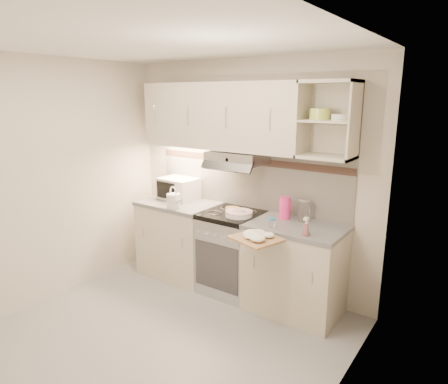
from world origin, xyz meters
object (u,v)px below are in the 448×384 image
object	(u,v)px
pink_pitcher	(285,208)
spray_bottle	(306,228)
microwave	(178,188)
glass_jar	(304,210)
watering_can	(174,200)
cutting_board	(256,239)
electric_range	(232,252)
plate_stack	(239,214)

from	to	relation	value
pink_pitcher	spray_bottle	size ratio (longest dim) A/B	1.24
microwave	glass_jar	xyz separation A→B (m)	(1.60, 0.05, -0.01)
watering_can	cutting_board	distance (m)	1.24
spray_bottle	electric_range	bearing A→B (deg)	162.39
microwave	glass_jar	world-z (taller)	microwave
pink_pitcher	spray_bottle	world-z (taller)	pink_pitcher
pink_pitcher	glass_jar	world-z (taller)	glass_jar
electric_range	microwave	distance (m)	1.04
pink_pitcher	glass_jar	distance (m)	0.19
cutting_board	spray_bottle	bearing A→B (deg)	52.86
pink_pitcher	cutting_board	xyz separation A→B (m)	(0.02, -0.61, -0.14)
plate_stack	watering_can	bearing A→B (deg)	-168.21
electric_range	plate_stack	world-z (taller)	plate_stack
watering_can	plate_stack	bearing A→B (deg)	26.99
plate_stack	spray_bottle	xyz separation A→B (m)	(0.81, -0.16, 0.04)
electric_range	spray_bottle	size ratio (longest dim) A/B	4.97
plate_stack	pink_pitcher	bearing A→B (deg)	24.10
microwave	pink_pitcher	distance (m)	1.41
electric_range	watering_can	world-z (taller)	watering_can
electric_range	cutting_board	distance (m)	0.86
pink_pitcher	glass_jar	size ratio (longest dim) A/B	0.98
microwave	electric_range	bearing A→B (deg)	-5.05
electric_range	spray_bottle	distance (m)	1.10
watering_can	pink_pitcher	bearing A→B (deg)	31.63
plate_stack	microwave	bearing A→B (deg)	169.61
watering_can	plate_stack	size ratio (longest dim) A/B	1.02
electric_range	pink_pitcher	xyz separation A→B (m)	(0.56, 0.13, 0.56)
microwave	spray_bottle	distance (m)	1.83
spray_bottle	cutting_board	world-z (taller)	spray_bottle
glass_jar	spray_bottle	distance (m)	0.43
microwave	pink_pitcher	xyz separation A→B (m)	(1.41, 0.01, -0.01)
electric_range	microwave	bearing A→B (deg)	172.27
cutting_board	plate_stack	bearing A→B (deg)	154.44
watering_can	pink_pitcher	size ratio (longest dim) A/B	1.27
electric_range	pink_pitcher	size ratio (longest dim) A/B	4.00
microwave	cutting_board	distance (m)	1.56
microwave	plate_stack	distance (m)	1.01
microwave	plate_stack	size ratio (longest dim) A/B	1.65
pink_pitcher	cutting_board	distance (m)	0.62
pink_pitcher	spray_bottle	xyz separation A→B (m)	(0.38, -0.35, -0.04)
watering_can	plate_stack	xyz separation A→B (m)	(0.76, 0.16, -0.06)
watering_can	cutting_board	bearing A→B (deg)	3.21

